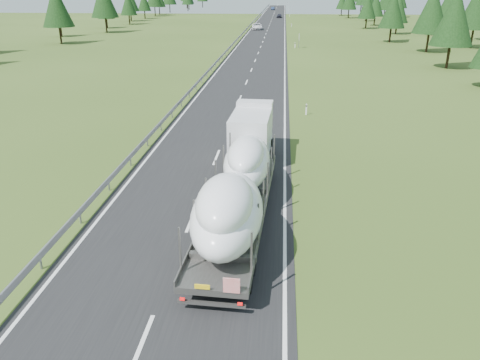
# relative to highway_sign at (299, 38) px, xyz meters

# --- Properties ---
(ground) EXTENTS (400.00, 400.00, 0.00)m
(ground) POSITION_rel_highway_sign_xyz_m (-7.20, -80.00, -1.81)
(ground) COLOR #344A18
(ground) RESTS_ON ground
(road_surface) EXTENTS (10.00, 400.00, 0.02)m
(road_surface) POSITION_rel_highway_sign_xyz_m (-7.20, 20.00, -1.80)
(road_surface) COLOR black
(road_surface) RESTS_ON ground
(guardrail) EXTENTS (0.10, 400.00, 0.76)m
(guardrail) POSITION_rel_highway_sign_xyz_m (-12.50, 19.94, -1.21)
(guardrail) COLOR slate
(guardrail) RESTS_ON ground
(marker_posts) EXTENTS (0.13, 350.08, 1.00)m
(marker_posts) POSITION_rel_highway_sign_xyz_m (-0.70, 75.00, -1.27)
(marker_posts) COLOR silver
(marker_posts) RESTS_ON ground
(highway_sign) EXTENTS (0.08, 0.90, 2.60)m
(highway_sign) POSITION_rel_highway_sign_xyz_m (0.00, 0.00, 0.00)
(highway_sign) COLOR slate
(highway_sign) RESTS_ON ground
(tree_line_right) EXTENTS (27.28, 300.93, 12.47)m
(tree_line_right) POSITION_rel_highway_sign_xyz_m (31.80, 27.70, 5.05)
(tree_line_right) COLOR black
(tree_line_right) RESTS_ON ground
(tree_line_left) EXTENTS (14.84, 300.54, 12.63)m
(tree_line_left) POSITION_rel_highway_sign_xyz_m (-51.43, 40.77, 5.31)
(tree_line_left) COLOR black
(tree_line_left) RESTS_ON ground
(boat_truck) EXTENTS (3.27, 18.82, 3.96)m
(boat_truck) POSITION_rel_highway_sign_xyz_m (-4.85, -69.77, 0.29)
(boat_truck) COLOR silver
(boat_truck) RESTS_ON ground
(distant_van) EXTENTS (3.20, 6.14, 1.65)m
(distant_van) POSITION_rel_highway_sign_xyz_m (-10.05, 40.50, -0.98)
(distant_van) COLOR white
(distant_van) RESTS_ON ground
(distant_car_dark) EXTENTS (2.02, 4.45, 1.48)m
(distant_car_dark) POSITION_rel_highway_sign_xyz_m (-4.67, 92.60, -1.07)
(distant_car_dark) COLOR black
(distant_car_dark) RESTS_ON ground
(distant_car_blue) EXTENTS (1.89, 4.33, 1.38)m
(distant_car_blue) POSITION_rel_highway_sign_xyz_m (-8.51, 158.32, -1.12)
(distant_car_blue) COLOR navy
(distant_car_blue) RESTS_ON ground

